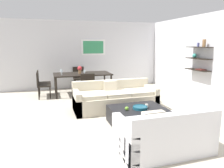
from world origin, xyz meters
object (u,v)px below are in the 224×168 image
(coffee_table, at_px, (138,117))
(dining_chair_foot, at_px, (87,85))
(dining_chair_head, at_px, (79,76))
(wine_glass_left_far, at_px, (61,70))
(dining_chair_left_near, at_px, (41,83))
(dining_chair_left_far, at_px, (42,81))
(loveseat_white, at_px, (164,135))
(sofa_beige, at_px, (115,99))
(dining_table, at_px, (82,75))
(wine_glass_foot, at_px, (84,71))
(wine_glass_head, at_px, (80,69))
(wine_glass_left_near, at_px, (62,71))
(apple_on_coffee_table, at_px, (127,108))
(decorative_bowl, at_px, (140,107))
(candle_jar, at_px, (147,106))
(centerpiece_vase, at_px, (80,69))

(coffee_table, distance_m, dining_chair_foot, 2.53)
(dining_chair_head, distance_m, wine_glass_left_far, 1.14)
(dining_chair_left_near, bearing_deg, dining_chair_left_far, 90.00)
(dining_chair_head, bearing_deg, dining_chair_left_far, -153.91)
(loveseat_white, bearing_deg, sofa_beige, 91.89)
(dining_table, relative_size, dining_chair_foot, 2.29)
(wine_glass_foot, bearing_deg, wine_glass_head, 90.00)
(dining_table, bearing_deg, wine_glass_foot, -90.00)
(dining_table, xyz_separation_m, wine_glass_left_near, (-0.73, -0.13, 0.18))
(dining_table, relative_size, dining_chair_left_near, 2.29)
(apple_on_coffee_table, distance_m, dining_chair_left_far, 4.04)
(loveseat_white, bearing_deg, wine_glass_foot, 98.98)
(dining_chair_foot, bearing_deg, decorative_bowl, -73.08)
(coffee_table, bearing_deg, candle_jar, 3.92)
(coffee_table, xyz_separation_m, centerpiece_vase, (-0.80, 3.35, 0.71))
(wine_glass_left_near, bearing_deg, loveseat_white, -72.66)
(decorative_bowl, distance_m, candle_jar, 0.18)
(dining_chair_head, distance_m, wine_glass_left_near, 1.33)
(apple_on_coffee_table, xyz_separation_m, wine_glass_left_near, (-1.15, 3.24, 0.45))
(wine_glass_left_near, relative_size, wine_glass_left_far, 0.96)
(dining_table, bearing_deg, sofa_beige, -74.87)
(apple_on_coffee_table, bearing_deg, candle_jar, 5.70)
(loveseat_white, height_order, dining_table, loveseat_white)
(wine_glass_head, distance_m, centerpiece_vase, 0.44)
(loveseat_white, distance_m, wine_glass_foot, 4.16)
(dining_chair_left_near, bearing_deg, wine_glass_head, 26.11)
(dining_table, xyz_separation_m, dining_chair_left_far, (-1.41, 0.23, -0.18))
(coffee_table, distance_m, decorative_bowl, 0.23)
(loveseat_white, bearing_deg, dining_chair_left_near, 115.61)
(dining_chair_left_near, bearing_deg, centerpiece_vase, 11.07)
(sofa_beige, bearing_deg, wine_glass_foot, 109.14)
(dining_chair_foot, xyz_separation_m, wine_glass_foot, (-0.00, 0.47, 0.38))
(loveseat_white, relative_size, dining_chair_left_near, 1.75)
(candle_jar, height_order, wine_glass_foot, wine_glass_foot)
(dining_table, relative_size, dining_chair_head, 2.29)
(dining_chair_head, bearing_deg, decorative_bowl, -80.21)
(decorative_bowl, xyz_separation_m, wine_glass_left_near, (-1.47, 3.23, 0.45))
(dining_chair_foot, xyz_separation_m, dining_chair_left_far, (-1.41, 1.16, 0.00))
(candle_jar, bearing_deg, wine_glass_left_far, 115.59)
(decorative_bowl, height_order, centerpiece_vase, centerpiece_vase)
(candle_jar, xyz_separation_m, dining_chair_left_far, (-2.33, 3.55, 0.08))
(dining_chair_foot, distance_m, centerpiece_vase, 1.03)
(wine_glass_left_near, bearing_deg, wine_glass_left_far, 90.00)
(candle_jar, height_order, apple_on_coffee_table, same)
(loveseat_white, height_order, dining_chair_head, dining_chair_head)
(decorative_bowl, xyz_separation_m, candle_jar, (0.18, 0.04, 0.01))
(dining_chair_head, bearing_deg, wine_glass_head, -90.00)
(dining_chair_head, bearing_deg, wine_glass_left_far, -132.47)
(centerpiece_vase, bearing_deg, wine_glass_foot, -80.06)
(decorative_bowl, distance_m, dining_chair_head, 4.34)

